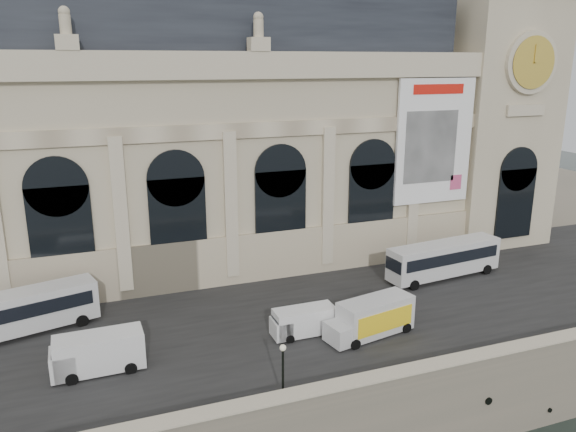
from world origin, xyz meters
name	(u,v)px	position (x,y,z in m)	size (l,w,h in m)	color
quay	(197,269)	(0.00, 35.00, 3.00)	(160.00, 70.00, 6.00)	gray
street	(246,319)	(0.00, 14.00, 6.03)	(160.00, 24.00, 0.06)	#2D2D2D
parapet	(305,399)	(0.00, 0.60, 6.62)	(160.00, 1.40, 1.21)	gray
museum	(140,137)	(-5.98, 30.86, 19.72)	(69.00, 18.70, 29.10)	beige
clock_pavilion	(484,93)	(34.00, 27.93, 23.42)	(13.00, 14.72, 36.70)	beige
bus_left	(16,312)	(-17.76, 17.50, 8.03)	(12.50, 5.60, 3.62)	silver
bus_right	(444,259)	(21.35, 16.16, 8.06)	(12.70, 3.98, 3.68)	silver
van_b	(94,354)	(-12.28, 9.68, 7.43)	(6.32, 2.71, 2.80)	silver
van_c	(301,322)	(3.32, 9.72, 7.16)	(5.12, 2.15, 2.28)	white
box_truck	(371,318)	(8.57, 7.76, 7.52)	(7.80, 3.82, 3.02)	silver
lamp_right	(283,374)	(-1.08, 1.71, 8.02)	(0.41, 0.41, 4.05)	black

